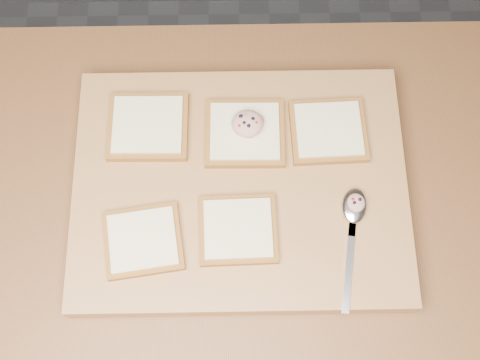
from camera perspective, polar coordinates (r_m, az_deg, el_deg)
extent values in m
plane|color=#515459|center=(1.88, 0.40, -12.11)|extent=(4.00, 4.00, 0.00)
cube|color=slate|center=(1.46, 0.51, -9.79)|extent=(1.90, 0.75, 0.84)
cube|color=brown|center=(1.02, 0.72, -5.21)|extent=(2.00, 0.80, 0.06)
cube|color=#B17C4C|center=(0.99, 0.00, -0.68)|extent=(0.54, 0.41, 0.04)
cube|color=#A4662A|center=(1.02, -8.70, 5.01)|extent=(0.13, 0.12, 0.01)
cube|color=#F3E5B9|center=(1.01, -8.77, 5.24)|extent=(0.12, 0.10, 0.00)
cube|color=#A4662A|center=(1.00, 0.46, 4.44)|extent=(0.13, 0.12, 0.01)
cube|color=#F3E5B9|center=(0.99, 0.46, 4.66)|extent=(0.11, 0.10, 0.00)
cube|color=#A4662A|center=(1.01, 8.36, 4.57)|extent=(0.13, 0.12, 0.01)
cube|color=#F3E5B9|center=(1.00, 8.43, 4.78)|extent=(0.11, 0.10, 0.00)
cube|color=#A4662A|center=(0.95, -9.16, -5.72)|extent=(0.13, 0.12, 0.01)
cube|color=#F3E5B9|center=(0.94, -9.24, -5.60)|extent=(0.11, 0.11, 0.00)
cube|color=#A4662A|center=(0.94, -0.19, -4.75)|extent=(0.12, 0.11, 0.01)
cube|color=#F3E5B9|center=(0.93, -0.19, -4.61)|extent=(0.11, 0.10, 0.00)
ellipsoid|color=tan|center=(0.98, 0.71, 5.37)|extent=(0.05, 0.05, 0.02)
sphere|color=black|center=(0.97, 1.22, 5.78)|extent=(0.01, 0.01, 0.01)
sphere|color=black|center=(0.98, 0.10, 6.04)|extent=(0.01, 0.01, 0.01)
sphere|color=black|center=(0.97, 0.83, 5.14)|extent=(0.01, 0.01, 0.01)
sphere|color=black|center=(0.97, 0.41, 5.41)|extent=(0.01, 0.01, 0.01)
sphere|color=#A5140C|center=(0.97, 1.54, 5.44)|extent=(0.01, 0.01, 0.01)
sphere|color=#A5140C|center=(0.98, 0.50, 6.11)|extent=(0.01, 0.01, 0.01)
sphere|color=#A5140C|center=(0.97, -0.04, 5.15)|extent=(0.01, 0.01, 0.01)
ellipsoid|color=silver|center=(0.97, 10.80, -2.40)|extent=(0.05, 0.07, 0.01)
cube|color=silver|center=(0.97, 10.61, -4.17)|extent=(0.02, 0.04, 0.00)
cube|color=silver|center=(0.95, 10.31, -7.89)|extent=(0.03, 0.15, 0.00)
ellipsoid|color=tan|center=(0.96, 10.95, -2.13)|extent=(0.03, 0.03, 0.02)
sphere|color=black|center=(0.95, 11.27, -1.86)|extent=(0.01, 0.01, 0.01)
sphere|color=black|center=(0.95, 10.80, -2.14)|extent=(0.01, 0.01, 0.01)
sphere|color=#A5140C|center=(0.95, 10.66, -1.82)|extent=(0.01, 0.01, 0.01)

